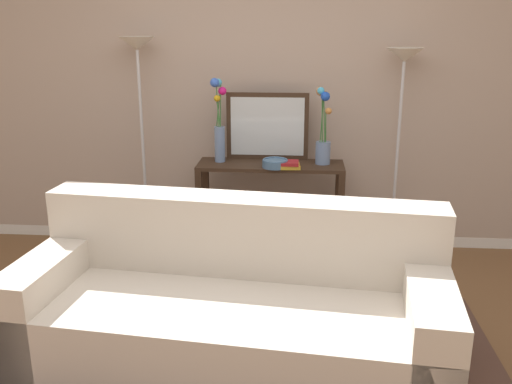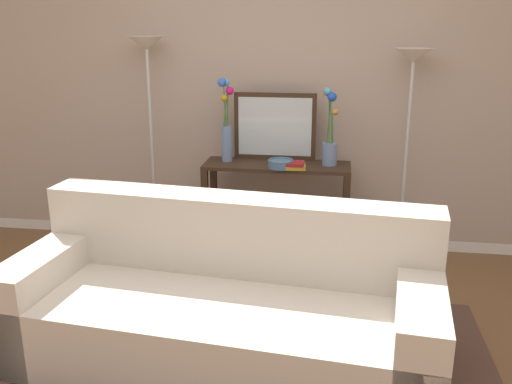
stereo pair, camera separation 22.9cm
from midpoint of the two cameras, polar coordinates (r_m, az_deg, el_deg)
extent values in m
cube|color=white|center=(4.99, -0.49, -4.26)|extent=(12.00, 0.15, 0.09)
cube|color=#B29E8E|center=(4.67, -0.53, 11.94)|extent=(12.00, 0.14, 2.71)
cube|color=#51382D|center=(3.24, -4.91, -17.85)|extent=(3.03, 1.96, 0.01)
cube|color=beige|center=(3.21, -4.71, -13.85)|extent=(2.40, 1.17, 0.42)
cube|color=beige|center=(3.31, -3.37, -4.34)|extent=(2.33, 0.50, 0.46)
cube|color=beige|center=(3.56, -21.39, -10.15)|extent=(0.34, 0.96, 0.60)
cube|color=beige|center=(3.09, 14.80, -13.82)|extent=(0.34, 0.96, 0.60)
cube|color=#382619|center=(4.39, 0.00, 2.70)|extent=(1.14, 0.37, 0.03)
cube|color=#382619|center=(4.59, 0.00, -4.88)|extent=(1.05, 0.31, 0.01)
cube|color=#382619|center=(4.43, -7.19, -2.61)|extent=(0.05, 0.05, 0.76)
cube|color=#382619|center=(4.35, 6.99, -2.99)|extent=(0.05, 0.05, 0.76)
cube|color=#382619|center=(4.72, -6.43, -1.33)|extent=(0.05, 0.05, 0.76)
cube|color=#382619|center=(4.65, 6.85, -1.66)|extent=(0.05, 0.05, 0.76)
cylinder|color=silver|center=(4.91, -12.10, -5.45)|extent=(0.26, 0.26, 0.02)
cylinder|color=silver|center=(4.67, -12.72, 3.88)|extent=(0.02, 0.02, 1.61)
cone|color=silver|center=(4.56, -13.43, 14.43)|extent=(0.28, 0.28, 0.10)
cylinder|color=silver|center=(4.76, 12.03, -6.19)|extent=(0.26, 0.26, 0.02)
cylinder|color=silver|center=(4.52, 12.63, 2.95)|extent=(0.02, 0.02, 1.54)
cone|color=silver|center=(4.40, 13.33, 13.36)|extent=(0.28, 0.28, 0.10)
cube|color=#382619|center=(4.48, -0.31, 6.65)|extent=(0.65, 0.02, 0.53)
cube|color=silver|center=(4.48, -0.33, 6.62)|extent=(0.58, 0.01, 0.46)
cylinder|color=#6B84AD|center=(4.44, -5.17, 4.83)|extent=(0.08, 0.08, 0.28)
cylinder|color=#3D7538|center=(4.39, -5.33, 8.00)|extent=(0.04, 0.02, 0.22)
sphere|color=gold|center=(4.35, -5.49, 9.40)|extent=(0.05, 0.05, 0.05)
cylinder|color=#3D7538|center=(4.40, -5.12, 8.35)|extent=(0.02, 0.02, 0.27)
sphere|color=#D61773|center=(4.39, -4.94, 10.13)|extent=(0.06, 0.06, 0.06)
cylinder|color=#3D7538|center=(4.40, -5.30, 8.76)|extent=(0.05, 0.02, 0.33)
sphere|color=#4BB8E6|center=(4.40, -5.39, 10.94)|extent=(0.06, 0.06, 0.06)
cylinder|color=#3D7538|center=(4.38, -5.43, 8.76)|extent=(0.03, 0.04, 0.34)
sphere|color=blue|center=(4.36, -5.74, 10.95)|extent=(0.07, 0.07, 0.07)
cylinder|color=#6B84AD|center=(4.38, 5.29, 3.95)|extent=(0.12, 0.12, 0.17)
cylinder|color=#3D7538|center=(4.34, 5.19, 7.57)|extent=(0.03, 0.04, 0.38)
sphere|color=#CF8846|center=(4.32, 5.02, 10.10)|extent=(0.07, 0.07, 0.07)
cylinder|color=#3D7538|center=(4.33, 5.55, 6.59)|extent=(0.02, 0.02, 0.24)
sphere|color=#CD8440|center=(4.30, 5.82, 8.14)|extent=(0.05, 0.05, 0.05)
cylinder|color=#3D7538|center=(4.32, 5.20, 7.59)|extent=(0.02, 0.03, 0.39)
sphere|color=#44B4E4|center=(4.28, 5.04, 10.16)|extent=(0.06, 0.06, 0.06)
cylinder|color=#3D7538|center=(4.32, 5.40, 7.31)|extent=(0.03, 0.01, 0.35)
sphere|color=blue|center=(4.27, 5.49, 9.59)|extent=(0.07, 0.07, 0.07)
cylinder|color=#4C7093|center=(4.27, 0.40, 2.85)|extent=(0.19, 0.19, 0.05)
torus|color=#4C7093|center=(4.26, 0.40, 3.25)|extent=(0.19, 0.19, 0.01)
cube|color=gold|center=(4.26, 1.70, 2.64)|extent=(0.19, 0.17, 0.03)
cube|color=maroon|center=(4.25, 1.66, 2.95)|extent=(0.17, 0.14, 0.02)
cube|color=#1E7075|center=(4.67, -5.45, -5.68)|extent=(0.05, 0.16, 0.12)
cube|color=#2D2D33|center=(4.66, -4.77, -5.76)|extent=(0.06, 0.14, 0.11)
cube|color=navy|center=(4.65, -4.22, -5.67)|extent=(0.03, 0.15, 0.13)
cube|color=tan|center=(4.65, -3.85, -5.78)|extent=(0.03, 0.15, 0.11)
cube|color=silver|center=(4.65, -3.41, -5.88)|extent=(0.03, 0.13, 0.10)
cube|color=gold|center=(4.65, -2.91, -5.92)|extent=(0.05, 0.18, 0.10)
cube|color=slate|center=(4.63, -2.30, -5.77)|extent=(0.05, 0.14, 0.13)
cube|color=maroon|center=(4.64, -1.80, -5.94)|extent=(0.03, 0.16, 0.10)
cube|color=#B77F33|center=(4.63, -1.26, -5.78)|extent=(0.06, 0.14, 0.13)
camera|label=1|loc=(0.11, -91.79, -0.55)|focal=39.57mm
camera|label=2|loc=(0.11, 88.21, 0.55)|focal=39.57mm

